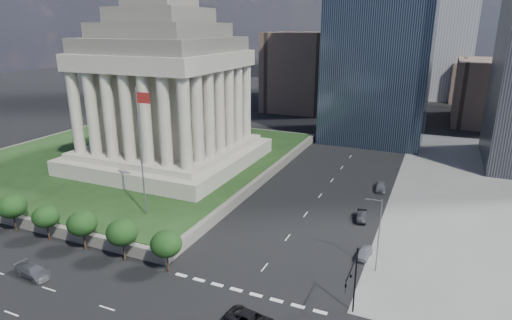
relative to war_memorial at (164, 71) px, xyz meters
The scene contains 15 objects.
ground 65.71m from the war_memorial, 56.82° to the left, with size 500.00×500.00×0.00m, color black.
plaza_terrace 23.35m from the war_memorial, 169.70° to the left, with size 66.00×70.00×1.80m, color #686559.
plaza_lawn 22.52m from the war_memorial, 169.70° to the left, with size 64.00×68.00×0.10m, color #1B3314.
war_memorial is the anchor object (origin of this frame).
flagpole 28.16m from the war_memorial, 63.11° to the right, with size 2.52×0.24×20.00m.
tree_row 38.69m from the war_memorial, 92.53° to the right, with size 53.00×4.00×6.00m, color black, non-canonical shape.
midrise_glass 59.82m from the war_memorial, 52.55° to the left, with size 26.00×26.00×60.00m, color black.
building_filler_ne 105.88m from the war_memorial, 51.17° to the left, with size 20.00×30.00×20.00m, color brown.
building_filler_nw 82.43m from the war_memorial, 87.21° to the left, with size 24.00×30.00×28.00m, color brown.
traffic_signal_ne 60.00m from the war_memorial, 36.42° to the right, with size 0.30×5.74×8.00m.
street_lamp_north 54.92m from the war_memorial, 25.92° to the right, with size 2.13×0.22×10.00m.
suv_grey 47.27m from the war_memorial, 79.13° to the right, with size 5.29×2.15×1.54m, color #4D4E53.
parked_sedan_near 53.91m from the war_memorial, 23.90° to the right, with size 1.59×3.94×1.34m, color #95979D.
parked_sedan_mid 48.45m from the war_memorial, 11.05° to the right, with size 4.40×1.53×1.45m, color black.
parked_sedan_far 48.93m from the war_memorial, ahead, with size 4.63×1.86×1.58m, color slate.
Camera 1 is at (18.81, -25.62, 30.44)m, focal length 30.00 mm.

